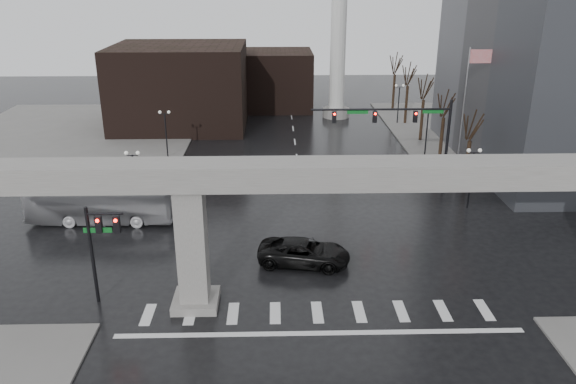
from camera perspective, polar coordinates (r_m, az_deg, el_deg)
The scene contains 23 objects.
ground at distance 33.53m, azimuth 2.87°, elevation -11.17°, with size 160.00×160.00×0.00m, color black.
sidewalk_ne at distance 72.45m, azimuth 21.75°, elevation 5.40°, with size 28.00×36.00×0.15m, color slate.
sidewalk_nw at distance 70.74m, azimuth -21.01°, elevation 5.14°, with size 28.00×36.00×0.15m, color slate.
elevated_guideway at distance 30.54m, azimuth 5.47°, elevation -0.13°, with size 48.00×2.60×8.70m.
building_far_left at distance 72.36m, azimuth -10.86°, elevation 10.52°, with size 16.00×14.00×10.00m, color black.
building_far_mid at distance 81.44m, azimuth -1.20°, elevation 11.33°, with size 10.00×10.00×8.00m, color black.
smokestack at distance 74.85m, azimuth 5.21°, elevation 17.59°, with size 3.60×3.60×30.00m.
signal_mast_arm at distance 49.88m, azimuth 11.84°, elevation 6.69°, with size 12.12×0.43×8.00m.
signal_left_pole at distance 33.40m, azimuth -18.58°, elevation -4.52°, with size 2.30×0.30×6.00m.
flagpole_assembly at distance 54.26m, azimuth 17.80°, elevation 9.13°, with size 2.06×0.12×12.00m.
lamp_right_0 at distance 47.38m, azimuth 18.20°, elevation 2.33°, with size 1.22×0.32×5.11m.
lamp_right_1 at distance 60.19m, azimuth 13.97°, elevation 6.66°, with size 1.22×0.32×5.11m.
lamp_right_2 at distance 73.44m, azimuth 11.21°, elevation 9.43°, with size 1.22×0.32×5.11m.
lamp_left_0 at distance 46.01m, azimuth -15.39°, elevation 2.09°, with size 1.22×0.32×5.11m.
lamp_left_1 at distance 59.13m, azimuth -12.34°, elevation 6.54°, with size 1.22×0.32×5.11m.
lamp_left_2 at distance 72.57m, azimuth -10.39°, elevation 9.35°, with size 1.22×0.32×5.11m.
tree_right_0 at distance 51.52m, azimuth 17.79°, elevation 3.05°, with size 1.09×1.58×7.50m.
tree_right_1 at distance 58.79m, azimuth 15.38°, elevation 5.56°, with size 1.09×1.61×7.67m.
tree_right_2 at distance 66.23m, azimuth 13.49°, elevation 7.50°, with size 1.10×1.63×7.85m.
tree_right_3 at distance 73.79m, azimuth 11.97°, elevation 9.04°, with size 1.11×1.66×8.02m.
tree_right_4 at distance 81.43m, azimuth 10.73°, elevation 10.29°, with size 1.12×1.69×8.19m.
pickup_truck at distance 37.22m, azimuth 1.64°, elevation -6.16°, with size 2.79×6.04×1.68m, color black.
city_bus at distance 45.46m, azimuth -18.47°, elevation -1.07°, with size 2.62×11.20×3.12m, color #959599.
Camera 1 is at (-2.36, -28.24, 17.93)m, focal length 35.00 mm.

